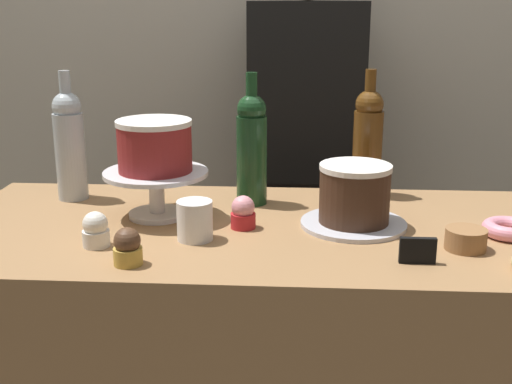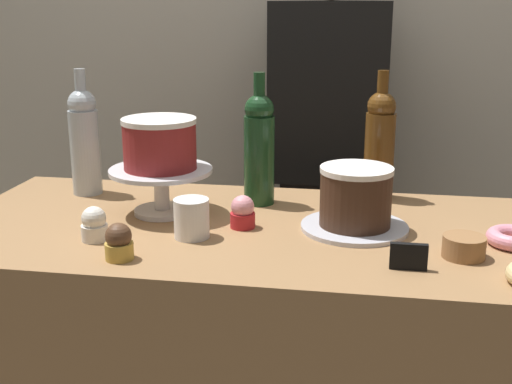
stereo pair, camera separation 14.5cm
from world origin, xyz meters
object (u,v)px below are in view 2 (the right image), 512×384
(wine_bottle_clear, at_px, (84,140))
(cupcake_vanilla, at_px, (94,225))
(price_sign_chalkboard, at_px, (409,257))
(cake_stand_pedestal, at_px, (161,183))
(wine_bottle_amber, at_px, (380,143))
(cupcake_chocolate, at_px, (119,242))
(barista_figure, at_px, (326,180))
(cupcake_strawberry, at_px, (243,213))
(chocolate_round_cake, at_px, (356,196))
(white_layer_cake, at_px, (160,143))
(wine_bottle_green, at_px, (259,147))
(cookie_stack, at_px, (464,247))
(coffee_cup_ceramic, at_px, (192,218))

(wine_bottle_clear, bearing_deg, cupcake_vanilla, -64.33)
(price_sign_chalkboard, bearing_deg, cake_stand_pedestal, 155.86)
(cake_stand_pedestal, height_order, price_sign_chalkboard, cake_stand_pedestal)
(wine_bottle_amber, relative_size, cupcake_chocolate, 4.38)
(barista_figure, bearing_deg, cupcake_strawberry, -101.53)
(cupcake_vanilla, bearing_deg, barista_figure, 62.36)
(chocolate_round_cake, bearing_deg, white_layer_cake, 175.36)
(cupcake_strawberry, bearing_deg, barista_figure, 78.47)
(cupcake_strawberry, bearing_deg, price_sign_chalkboard, -27.67)
(cake_stand_pedestal, xyz_separation_m, chocolate_round_cake, (0.45, -0.04, -0.00))
(cupcake_chocolate, relative_size, price_sign_chalkboard, 1.06)
(chocolate_round_cake, distance_m, wine_bottle_green, 0.30)
(white_layer_cake, relative_size, cupcake_vanilla, 2.33)
(white_layer_cake, bearing_deg, cupcake_chocolate, -89.10)
(cookie_stack, relative_size, price_sign_chalkboard, 1.20)
(cookie_stack, bearing_deg, cupcake_vanilla, -177.73)
(white_layer_cake, xyz_separation_m, price_sign_chalkboard, (0.56, -0.25, -0.14))
(wine_bottle_clear, bearing_deg, cupcake_strawberry, -23.96)
(wine_bottle_green, relative_size, wine_bottle_clear, 1.00)
(cake_stand_pedestal, xyz_separation_m, white_layer_cake, (0.00, -0.00, 0.09))
(coffee_cup_ceramic, relative_size, barista_figure, 0.05)
(cupcake_vanilla, relative_size, cookie_stack, 0.88)
(cupcake_strawberry, bearing_deg, cookie_stack, -12.55)
(wine_bottle_amber, relative_size, cupcake_vanilla, 4.38)
(wine_bottle_amber, bearing_deg, cake_stand_pedestal, -156.49)
(chocolate_round_cake, bearing_deg, cupcake_chocolate, -150.42)
(white_layer_cake, height_order, coffee_cup_ceramic, white_layer_cake)
(wine_bottle_clear, xyz_separation_m, cupcake_vanilla, (0.16, -0.34, -0.11))
(cupcake_strawberry, xyz_separation_m, cookie_stack, (0.46, -0.10, -0.01))
(wine_bottle_green, distance_m, price_sign_chalkboard, 0.52)
(wine_bottle_clear, bearing_deg, wine_bottle_amber, 6.40)
(wine_bottle_clear, height_order, cupcake_chocolate, wine_bottle_clear)
(cupcake_chocolate, bearing_deg, wine_bottle_clear, 120.43)
(wine_bottle_green, height_order, cupcake_chocolate, wine_bottle_green)
(white_layer_cake, height_order, cupcake_strawberry, white_layer_cake)
(cupcake_chocolate, bearing_deg, cupcake_strawberry, 48.08)
(price_sign_chalkboard, distance_m, coffee_cup_ceramic, 0.46)
(wine_bottle_green, distance_m, barista_figure, 0.57)
(chocolate_round_cake, bearing_deg, cupcake_vanilla, -163.26)
(white_layer_cake, bearing_deg, cake_stand_pedestal, 90.00)
(cake_stand_pedestal, bearing_deg, cupcake_vanilla, -113.26)
(wine_bottle_amber, height_order, barista_figure, barista_figure)
(wine_bottle_clear, height_order, barista_figure, barista_figure)
(cupcake_vanilla, height_order, coffee_cup_ceramic, coffee_cup_ceramic)
(chocolate_round_cake, relative_size, price_sign_chalkboard, 2.29)
(cake_stand_pedestal, relative_size, chocolate_round_cake, 1.52)
(wine_bottle_green, xyz_separation_m, wine_bottle_clear, (-0.46, 0.01, 0.00))
(cupcake_strawberry, relative_size, barista_figure, 0.05)
(wine_bottle_green, distance_m, wine_bottle_clear, 0.46)
(cupcake_strawberry, relative_size, price_sign_chalkboard, 1.06)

